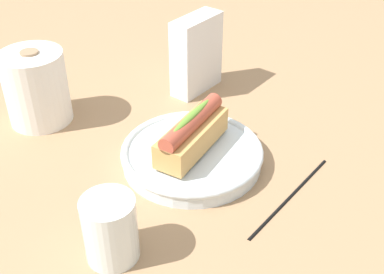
# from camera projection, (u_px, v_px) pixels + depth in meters

# --- Properties ---
(ground_plane) EXTENTS (2.40, 2.40, 0.00)m
(ground_plane) POSITION_uv_depth(u_px,v_px,m) (184.00, 173.00, 0.76)
(ground_plane) COLOR #9E7A56
(serving_bowl) EXTENTS (0.23, 0.23, 0.03)m
(serving_bowl) POSITION_uv_depth(u_px,v_px,m) (192.00, 154.00, 0.77)
(serving_bowl) COLOR silver
(serving_bowl) RESTS_ON ground_plane
(hotdog_front) EXTENTS (0.15, 0.07, 0.06)m
(hotdog_front) POSITION_uv_depth(u_px,v_px,m) (192.00, 133.00, 0.75)
(hotdog_front) COLOR tan
(hotdog_front) RESTS_ON serving_bowl
(water_glass) EXTENTS (0.07, 0.07, 0.09)m
(water_glass) POSITION_uv_depth(u_px,v_px,m) (111.00, 231.00, 0.60)
(water_glass) COLOR white
(water_glass) RESTS_ON ground_plane
(paper_towel_roll) EXTENTS (0.11, 0.11, 0.13)m
(paper_towel_roll) POSITION_uv_depth(u_px,v_px,m) (36.00, 88.00, 0.85)
(paper_towel_roll) COLOR white
(paper_towel_roll) RESTS_ON ground_plane
(napkin_box) EXTENTS (0.11, 0.05, 0.15)m
(napkin_box) POSITION_uv_depth(u_px,v_px,m) (196.00, 54.00, 0.94)
(napkin_box) COLOR white
(napkin_box) RESTS_ON ground_plane
(chopstick_near) EXTENTS (0.22, 0.01, 0.01)m
(chopstick_near) POSITION_uv_depth(u_px,v_px,m) (291.00, 196.00, 0.71)
(chopstick_near) COLOR black
(chopstick_near) RESTS_ON ground_plane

